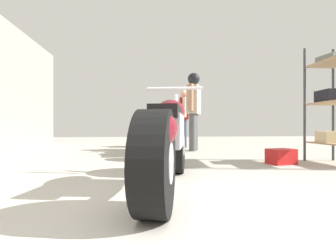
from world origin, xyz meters
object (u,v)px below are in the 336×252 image
(motorcycle_maroon_cruiser, at_px, (168,141))
(motorcycle_black_naked, at_px, (151,138))
(red_toolbox, at_px, (281,156))
(mechanic_in_blue, at_px, (184,115))
(mechanic_with_helmet, at_px, (194,104))

(motorcycle_maroon_cruiser, height_order, motorcycle_black_naked, motorcycle_maroon_cruiser)
(red_toolbox, bearing_deg, motorcycle_black_naked, 146.74)
(mechanic_in_blue, xyz_separation_m, red_toolbox, (0.97, -3.29, -0.78))
(motorcycle_black_naked, height_order, mechanic_in_blue, mechanic_in_blue)
(motorcycle_maroon_cruiser, relative_size, mechanic_in_blue, 1.41)
(motorcycle_maroon_cruiser, bearing_deg, red_toolbox, 36.76)
(motorcycle_black_naked, distance_m, mechanic_with_helmet, 1.60)
(motorcycle_maroon_cruiser, xyz_separation_m, mechanic_with_helmet, (0.96, 3.63, 0.65))
(motorcycle_black_naked, bearing_deg, mechanic_in_blue, 64.51)
(red_toolbox, bearing_deg, mechanic_in_blue, 106.37)
(mechanic_in_blue, bearing_deg, mechanic_with_helmet, -86.54)
(motorcycle_black_naked, bearing_deg, red_toolbox, -33.26)
(motorcycle_maroon_cruiser, bearing_deg, motorcycle_black_naked, 91.42)
(motorcycle_maroon_cruiser, relative_size, red_toolbox, 5.74)
(motorcycle_black_naked, xyz_separation_m, mechanic_with_helmet, (1.03, 0.97, 0.75))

